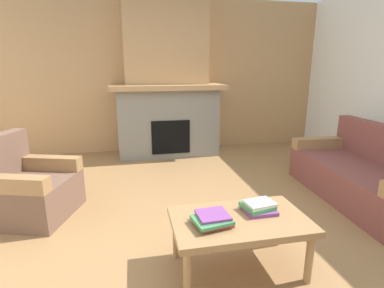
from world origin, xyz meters
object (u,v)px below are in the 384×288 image
fireplace (167,88)px  couch (365,176)px  armchair (28,189)px  coffee_table (239,225)px

fireplace → couch: fireplace is taller
armchair → coffee_table: bearing=-34.5°
couch → armchair: bearing=174.4°
couch → armchair: size_ratio=1.94×
couch → coffee_table: 2.09m
couch → coffee_table: bearing=-154.6°
armchair → coffee_table: (1.83, -1.26, 0.08)m
couch → armchair: 3.73m
coffee_table → armchair: bearing=145.5°
coffee_table → fireplace: bearing=92.0°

